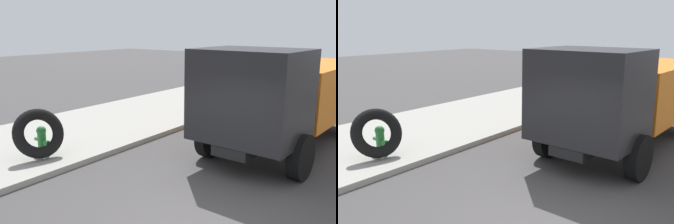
% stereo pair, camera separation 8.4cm
% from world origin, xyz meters
% --- Properties ---
extents(ground_plane, '(80.00, 80.00, 0.00)m').
position_xyz_m(ground_plane, '(0.00, 0.00, 0.00)').
color(ground_plane, '#423F3F').
extents(sidewalk_curb, '(36.00, 5.00, 0.15)m').
position_xyz_m(sidewalk_curb, '(0.00, 6.50, 0.07)').
color(sidewalk_curb, '#99968E').
rests_on(sidewalk_curb, ground).
extents(fire_hydrant, '(0.26, 0.59, 0.75)m').
position_xyz_m(fire_hydrant, '(0.26, 5.32, 0.55)').
color(fire_hydrant, '#2D8438').
rests_on(fire_hydrant, sidewalk_curb).
extents(loose_tire, '(1.48, 1.14, 1.32)m').
position_xyz_m(loose_tire, '(-0.00, 5.05, 0.81)').
color(loose_tire, black).
rests_on(loose_tire, sidewalk_curb).
extents(dump_truck_orange, '(7.07, 2.96, 3.00)m').
position_xyz_m(dump_truck_orange, '(5.23, 0.48, 1.61)').
color(dump_truck_orange, orange).
rests_on(dump_truck_orange, ground).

